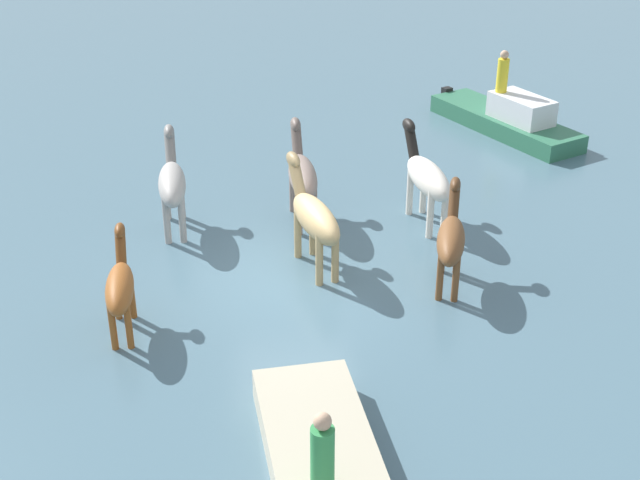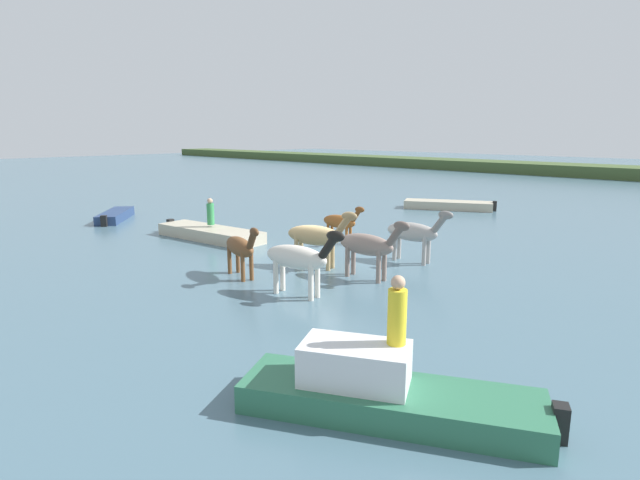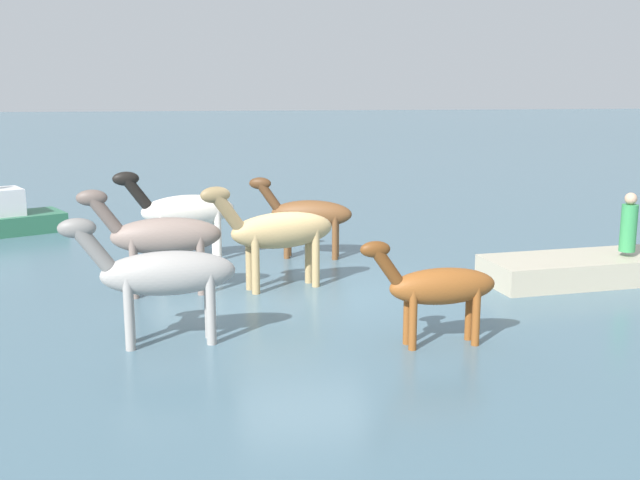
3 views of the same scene
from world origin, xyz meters
TOP-DOWN VIEW (x-y plane):
  - ground_plane at (0.00, 0.00)m, footprint 182.26×182.26m
  - horse_dark_mare at (2.32, -3.10)m, footprint 2.67×1.01m
  - horse_chestnut_trailing at (2.44, 2.54)m, footprint 2.61×0.78m
  - horse_lead at (-0.44, -3.08)m, footprint 2.36×0.97m
  - horse_dun_straggler at (-1.69, 3.14)m, footprint 2.16×0.61m
  - horse_rear_stallion at (0.44, -0.46)m, footprint 2.66×1.20m
  - horse_gray_outer at (2.64, -0.34)m, footprint 2.63×0.75m
  - boat_skiff_near at (8.01, -6.52)m, footprint 5.11×3.61m
  - person_spotter_bow at (8.04, -6.26)m, footprint 0.32×0.32m
  - person_boatman_standing at (-6.55, -0.12)m, footprint 0.32×0.32m

SIDE VIEW (x-z plane):
  - ground_plane at x=0.00m, z-range 0.00..0.00m
  - boat_skiff_near at x=8.01m, z-range -0.36..0.99m
  - horse_dun_straggler at x=-1.69m, z-range 0.08..1.76m
  - horse_lead at x=-0.44m, z-range 0.09..1.92m
  - horse_chestnut_trailing at x=2.44m, z-range 0.10..2.12m
  - horse_gray_outer at x=2.64m, z-range 0.10..2.14m
  - horse_dark_mare at x=2.32m, z-range 0.10..2.17m
  - horse_rear_stallion at x=0.44m, z-range 0.11..2.18m
  - person_boatman_standing at x=-6.55m, z-range 0.57..1.76m
  - person_spotter_bow at x=8.04m, z-range 1.16..2.35m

